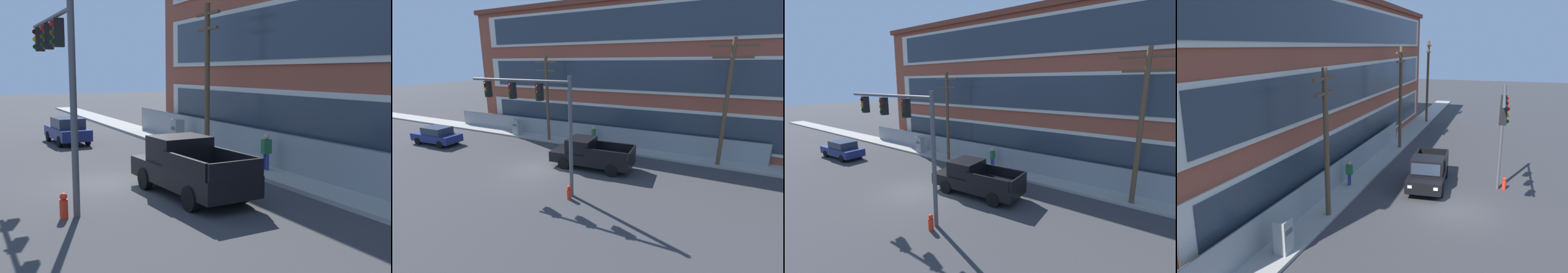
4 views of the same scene
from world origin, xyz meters
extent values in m
plane|color=#38383A|center=(0.00, 0.00, 0.00)|extent=(160.00, 160.00, 0.00)
cube|color=#9E9B93|center=(0.00, 6.62, 0.08)|extent=(80.00, 2.10, 0.16)
cube|color=brown|center=(6.87, 12.52, 5.78)|extent=(38.01, 9.72, 11.55)
cube|color=beige|center=(6.87, 7.61, 2.12)|extent=(34.97, 0.10, 2.77)
cube|color=#2D3844|center=(6.87, 7.55, 2.12)|extent=(33.45, 0.06, 2.31)
cube|color=beige|center=(6.87, 7.61, 5.97)|extent=(34.97, 0.10, 2.77)
cube|color=#2D3844|center=(6.87, 7.55, 5.97)|extent=(33.45, 0.06, 2.31)
cube|color=beige|center=(6.87, 7.61, 9.82)|extent=(34.97, 0.10, 2.77)
cube|color=#2D3844|center=(6.87, 7.55, 9.82)|extent=(33.45, 0.06, 2.31)
cube|color=brown|center=(6.87, 12.52, 11.75)|extent=(38.51, 10.22, 0.40)
cube|color=gray|center=(-0.59, 7.15, 0.85)|extent=(29.45, 0.04, 1.70)
cylinder|color=#4C4C51|center=(-15.31, 7.15, 0.85)|extent=(0.06, 0.06, 1.70)
cylinder|color=#4C4C51|center=(14.14, 7.15, 0.85)|extent=(0.06, 0.06, 1.70)
cylinder|color=#4C4C51|center=(-0.59, 7.15, 1.70)|extent=(29.45, 0.05, 0.05)
cylinder|color=#4C4C51|center=(3.95, -2.06, 3.17)|extent=(0.20, 0.20, 6.34)
cylinder|color=#4C4C51|center=(0.72, -2.06, 6.04)|extent=(6.46, 0.14, 0.14)
cube|color=black|center=(2.16, -2.06, 5.49)|extent=(0.28, 0.32, 0.90)
cylinder|color=red|center=(2.16, -2.24, 5.77)|extent=(0.04, 0.18, 0.18)
cylinder|color=#503E08|center=(2.16, -2.24, 5.49)|extent=(0.04, 0.18, 0.18)
cylinder|color=#0A4011|center=(2.16, -2.24, 5.21)|extent=(0.04, 0.18, 0.18)
cube|color=black|center=(0.36, -2.06, 5.49)|extent=(0.28, 0.32, 0.90)
cylinder|color=red|center=(0.36, -2.24, 5.77)|extent=(0.04, 0.18, 0.18)
cylinder|color=#503E08|center=(0.36, -2.24, 5.49)|extent=(0.04, 0.18, 0.18)
cylinder|color=#0A4011|center=(0.36, -2.24, 5.21)|extent=(0.04, 0.18, 0.18)
cube|color=black|center=(-1.43, -2.06, 5.49)|extent=(0.28, 0.32, 0.90)
cylinder|color=#4B0807|center=(-1.43, -2.24, 5.77)|extent=(0.04, 0.18, 0.18)
cylinder|color=gold|center=(-1.43, -2.24, 5.49)|extent=(0.04, 0.18, 0.18)
cylinder|color=#0A4011|center=(-1.43, -2.24, 5.21)|extent=(0.04, 0.18, 0.18)
cube|color=black|center=(3.25, 2.02, 0.75)|extent=(5.68, 2.44, 0.70)
cube|color=black|center=(2.47, 1.97, 1.55)|extent=(1.79, 2.00, 0.90)
cube|color=#283342|center=(1.62, 1.91, 1.55)|extent=(0.18, 1.68, 0.68)
cube|color=black|center=(4.56, 1.15, 1.38)|extent=(2.78, 0.32, 0.56)
cube|color=black|center=(4.42, 3.07, 1.38)|extent=(2.78, 0.32, 0.56)
cube|color=black|center=(5.98, 2.22, 1.38)|extent=(0.24, 1.97, 0.56)
cylinder|color=black|center=(1.65, 0.96, 0.40)|extent=(0.82, 0.32, 0.80)
cylinder|color=black|center=(1.52, 2.85, 0.40)|extent=(0.82, 0.32, 0.80)
cylinder|color=black|center=(4.97, 1.20, 0.40)|extent=(0.82, 0.32, 0.80)
cylinder|color=black|center=(4.84, 3.08, 0.40)|extent=(0.82, 0.32, 0.80)
cube|color=white|center=(0.51, 1.11, 0.85)|extent=(0.08, 0.24, 0.16)
cube|color=white|center=(0.41, 2.54, 0.85)|extent=(0.08, 0.24, 0.16)
cube|color=navy|center=(-11.38, 0.91, 0.64)|extent=(4.47, 1.99, 0.64)
cube|color=#283342|center=(-11.21, 0.92, 1.26)|extent=(2.27, 1.66, 0.60)
cylinder|color=black|center=(-12.69, 0.02, 0.32)|extent=(0.65, 0.24, 0.64)
cylinder|color=black|center=(-12.78, 1.65, 0.32)|extent=(0.65, 0.24, 0.64)
cylinder|color=black|center=(-9.98, 0.17, 0.32)|extent=(0.65, 0.24, 0.64)
cylinder|color=black|center=(-10.07, 1.80, 0.32)|extent=(0.65, 0.24, 0.64)
cylinder|color=brown|center=(-2.94, 5.93, 3.76)|extent=(0.26, 0.26, 7.51)
cube|color=brown|center=(-2.94, 5.93, 7.01)|extent=(2.26, 0.14, 0.14)
cube|color=brown|center=(-2.94, 5.93, 6.31)|extent=(1.92, 0.14, 0.14)
cylinder|color=brown|center=(11.00, 5.93, 4.23)|extent=(0.26, 0.26, 8.46)
cube|color=brown|center=(11.00, 5.93, 7.96)|extent=(2.71, 0.14, 0.14)
cube|color=brown|center=(11.00, 5.93, 7.26)|extent=(2.30, 0.14, 0.14)
cube|color=#939993|center=(-6.82, 6.10, 0.81)|extent=(0.70, 0.54, 1.62)
cube|color=#515151|center=(-6.82, 5.82, 1.13)|extent=(0.49, 0.02, 0.20)
cylinder|color=navy|center=(1.20, 6.52, 0.42)|extent=(0.14, 0.14, 0.85)
cylinder|color=navy|center=(1.38, 6.52, 0.42)|extent=(0.14, 0.14, 0.85)
cube|color=#236B38|center=(1.29, 6.52, 1.15)|extent=(0.27, 0.42, 0.60)
sphere|color=tan|center=(1.29, 6.52, 1.57)|extent=(0.24, 0.24, 0.24)
cylinder|color=red|center=(4.02, -2.45, 0.29)|extent=(0.24, 0.24, 0.58)
sphere|color=red|center=(4.02, -2.45, 0.67)|extent=(0.22, 0.22, 0.22)
camera|label=1|loc=(18.13, -5.19, 4.26)|focal=45.00mm
camera|label=2|loc=(10.33, -13.15, 6.93)|focal=24.00mm
camera|label=3|loc=(12.44, -9.81, 6.65)|focal=24.00mm
camera|label=4|loc=(-19.09, -1.97, 8.49)|focal=35.00mm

